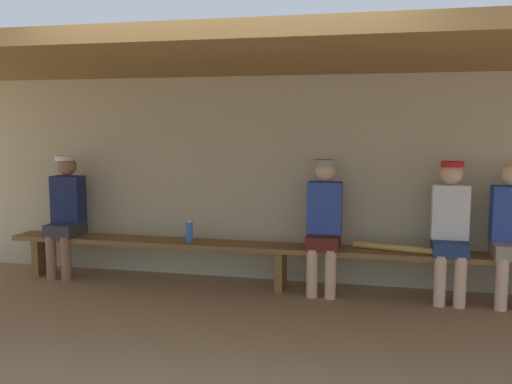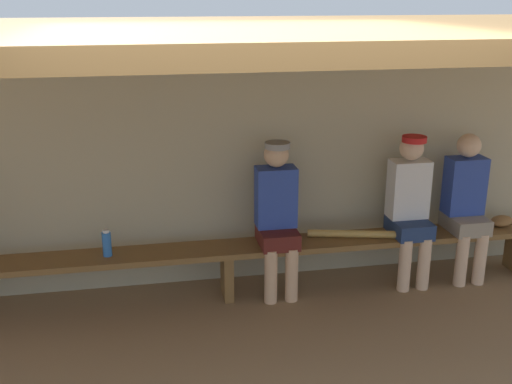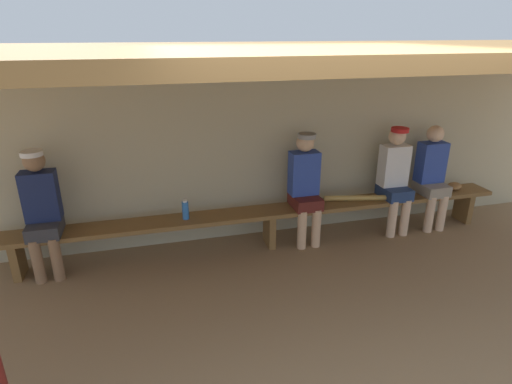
% 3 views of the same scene
% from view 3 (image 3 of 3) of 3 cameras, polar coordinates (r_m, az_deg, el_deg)
% --- Properties ---
extents(ground_plane, '(24.00, 24.00, 0.00)m').
position_cam_3_polar(ground_plane, '(3.96, 8.46, -17.30)').
color(ground_plane, '#8C6D4C').
extents(back_wall, '(8.00, 0.20, 2.20)m').
position_cam_3_polar(back_wall, '(5.18, 0.51, 6.03)').
color(back_wall, '#B7AD8C').
rests_on(back_wall, ground).
extents(dugout_roof, '(8.00, 2.80, 0.12)m').
position_cam_3_polar(dugout_roof, '(3.77, 6.06, 18.16)').
color(dugout_roof, olive).
rests_on(dugout_roof, back_wall).
extents(bench, '(6.00, 0.36, 0.46)m').
position_cam_3_polar(bench, '(5.01, 1.84, -3.18)').
color(bench, brown).
rests_on(bench, ground).
extents(player_with_sunglasses, '(0.34, 0.42, 1.34)m').
position_cam_3_polar(player_with_sunglasses, '(4.82, -26.99, -1.95)').
color(player_with_sunglasses, '#333338').
rests_on(player_with_sunglasses, ground).
extents(player_middle, '(0.34, 0.42, 1.34)m').
position_cam_3_polar(player_middle, '(5.01, 6.67, 1.13)').
color(player_middle, '#591E19').
rests_on(player_middle, ground).
extents(player_in_blue, '(0.34, 0.42, 1.34)m').
position_cam_3_polar(player_in_blue, '(5.86, 22.74, 2.37)').
color(player_in_blue, gray).
rests_on(player_in_blue, ground).
extents(player_in_red, '(0.34, 0.42, 1.34)m').
position_cam_3_polar(player_in_red, '(5.55, 18.30, 2.16)').
color(player_in_red, navy).
rests_on(player_in_red, ground).
extents(water_bottle_clear, '(0.07, 0.07, 0.23)m').
position_cam_3_polar(water_bottle_clear, '(4.77, -9.52, -2.39)').
color(water_bottle_clear, blue).
rests_on(water_bottle_clear, bench).
extents(baseball_glove_tan, '(0.29, 0.26, 0.09)m').
position_cam_3_polar(baseball_glove_tan, '(6.18, 25.23, 0.72)').
color(baseball_glove_tan, olive).
rests_on(baseball_glove_tan, bench).
extents(baseball_bat, '(0.81, 0.25, 0.07)m').
position_cam_3_polar(baseball_bat, '(5.38, 13.48, -0.80)').
color(baseball_bat, tan).
rests_on(baseball_bat, bench).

